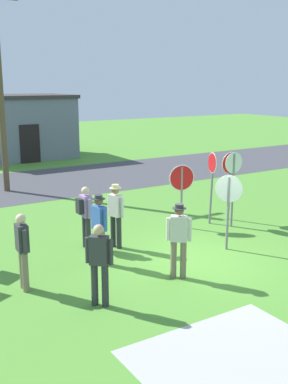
{
  "coord_description": "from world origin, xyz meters",
  "views": [
    {
      "loc": [
        -6.98,
        -8.64,
        4.36
      ],
      "look_at": [
        -0.13,
        2.29,
        1.3
      ],
      "focal_mm": 43.58,
      "sensor_mm": 36.0,
      "label": 1
    }
  ],
  "objects_px": {
    "stop_sign_rear_left": "(212,177)",
    "person_on_left": "(23,248)",
    "stop_sign_center_cluster": "(233,177)",
    "person_holding_notes": "(99,225)",
    "person_in_teal": "(116,212)",
    "stop_sign_low_front": "(228,199)",
    "stop_sign_tallest": "(231,174)",
    "person_in_blue": "(85,213)",
    "stop_sign_leaning_left": "(182,185)",
    "utility_pole": "(0,86)",
    "person_in_dark_shirt": "(179,236)",
    "person_near_signs": "(99,261)"
  },
  "relations": [
    {
      "from": "person_in_dark_shirt",
      "to": "stop_sign_tallest",
      "type": "bearing_deg",
      "value": 34.7
    },
    {
      "from": "stop_sign_leaning_left",
      "to": "person_holding_notes",
      "type": "relative_size",
      "value": 1.12
    },
    {
      "from": "utility_pole",
      "to": "stop_sign_low_front",
      "type": "bearing_deg",
      "value": -73.17
    },
    {
      "from": "stop_sign_center_cluster",
      "to": "stop_sign_rear_left",
      "type": "distance_m",
      "value": 0.68
    },
    {
      "from": "person_near_signs",
      "to": "stop_sign_leaning_left",
      "type": "bearing_deg",
      "value": 36.68
    },
    {
      "from": "stop_sign_rear_left",
      "to": "person_on_left",
      "type": "distance_m",
      "value": 6.72
    },
    {
      "from": "utility_pole",
      "to": "stop_sign_center_cluster",
      "type": "xyz_separation_m",
      "value": [
        4.49,
        -8.5,
        -2.66
      ]
    },
    {
      "from": "stop_sign_leaning_left",
      "to": "person_in_teal",
      "type": "distance_m",
      "value": 2.63
    },
    {
      "from": "stop_sign_leaning_left",
      "to": "stop_sign_rear_left",
      "type": "xyz_separation_m",
      "value": [
        1.02,
        -0.17,
        0.18
      ]
    },
    {
      "from": "stop_sign_leaning_left",
      "to": "stop_sign_tallest",
      "type": "bearing_deg",
      "value": -5.88
    },
    {
      "from": "stop_sign_low_front",
      "to": "person_holding_notes",
      "type": "relative_size",
      "value": 1.16
    },
    {
      "from": "stop_sign_rear_left",
      "to": "person_in_dark_shirt",
      "type": "height_order",
      "value": "stop_sign_rear_left"
    },
    {
      "from": "stop_sign_low_front",
      "to": "stop_sign_rear_left",
      "type": "distance_m",
      "value": 2.34
    },
    {
      "from": "stop_sign_rear_left",
      "to": "person_in_blue",
      "type": "bearing_deg",
      "value": 179.7
    },
    {
      "from": "person_holding_notes",
      "to": "person_in_dark_shirt",
      "type": "xyz_separation_m",
      "value": [
        1.13,
        -1.7,
        0.0
      ]
    },
    {
      "from": "stop_sign_low_front",
      "to": "person_in_blue",
      "type": "xyz_separation_m",
      "value": [
        -3.15,
        2.06,
        -0.39
      ]
    },
    {
      "from": "person_near_signs",
      "to": "person_in_blue",
      "type": "xyz_separation_m",
      "value": [
        1.17,
        3.16,
        0.03
      ]
    },
    {
      "from": "stop_sign_low_front",
      "to": "stop_sign_center_cluster",
      "type": "bearing_deg",
      "value": 44.24
    },
    {
      "from": "person_holding_notes",
      "to": "person_in_blue",
      "type": "xyz_separation_m",
      "value": [
        0.18,
        1.17,
        -0.0
      ]
    },
    {
      "from": "utility_pole",
      "to": "person_holding_notes",
      "type": "distance_m",
      "value": 9.62
    },
    {
      "from": "person_on_left",
      "to": "person_near_signs",
      "type": "bearing_deg",
      "value": -55.72
    },
    {
      "from": "person_in_dark_shirt",
      "to": "stop_sign_center_cluster",
      "type": "bearing_deg",
      "value": 31.6
    },
    {
      "from": "stop_sign_center_cluster",
      "to": "person_in_teal",
      "type": "height_order",
      "value": "stop_sign_center_cluster"
    },
    {
      "from": "stop_sign_rear_left",
      "to": "person_in_blue",
      "type": "height_order",
      "value": "stop_sign_rear_left"
    },
    {
      "from": "stop_sign_leaning_left",
      "to": "stop_sign_tallest",
      "type": "distance_m",
      "value": 1.81
    },
    {
      "from": "person_holding_notes",
      "to": "person_near_signs",
      "type": "height_order",
      "value": "person_holding_notes"
    },
    {
      "from": "person_on_left",
      "to": "person_near_signs",
      "type": "height_order",
      "value": "same"
    },
    {
      "from": "stop_sign_center_cluster",
      "to": "stop_sign_rear_left",
      "type": "xyz_separation_m",
      "value": [
        -0.33,
        0.59,
        -0.04
      ]
    },
    {
      "from": "stop_sign_tallest",
      "to": "person_holding_notes",
      "type": "bearing_deg",
      "value": -167.72
    },
    {
      "from": "stop_sign_tallest",
      "to": "person_on_left",
      "type": "height_order",
      "value": "stop_sign_tallest"
    },
    {
      "from": "utility_pole",
      "to": "person_in_teal",
      "type": "bearing_deg",
      "value": -86.01
    },
    {
      "from": "stop_sign_tallest",
      "to": "person_in_dark_shirt",
      "type": "relative_size",
      "value": 1.28
    },
    {
      "from": "stop_sign_low_front",
      "to": "person_near_signs",
      "type": "distance_m",
      "value": 4.48
    },
    {
      "from": "stop_sign_center_cluster",
      "to": "utility_pole",
      "type": "bearing_deg",
      "value": 117.83
    },
    {
      "from": "stop_sign_tallest",
      "to": "person_in_dark_shirt",
      "type": "distance_m",
      "value": 5.02
    },
    {
      "from": "person_in_blue",
      "to": "stop_sign_low_front",
      "type": "bearing_deg",
      "value": -33.16
    },
    {
      "from": "stop_sign_rear_left",
      "to": "person_near_signs",
      "type": "relative_size",
      "value": 1.34
    },
    {
      "from": "person_in_dark_shirt",
      "to": "person_on_left",
      "type": "bearing_deg",
      "value": 158.56
    },
    {
      "from": "person_in_blue",
      "to": "stop_sign_tallest",
      "type": "bearing_deg",
      "value": -0.37
    },
    {
      "from": "person_near_signs",
      "to": "person_in_blue",
      "type": "height_order",
      "value": "same"
    },
    {
      "from": "stop_sign_center_cluster",
      "to": "person_in_teal",
      "type": "xyz_separation_m",
      "value": [
        -3.91,
        0.24,
        -0.56
      ]
    },
    {
      "from": "stop_sign_low_front",
      "to": "person_on_left",
      "type": "bearing_deg",
      "value": 175.46
    },
    {
      "from": "person_on_left",
      "to": "stop_sign_leaning_left",
      "type": "bearing_deg",
      "value": 18.01
    },
    {
      "from": "stop_sign_leaning_left",
      "to": "stop_sign_tallest",
      "type": "relative_size",
      "value": 0.88
    },
    {
      "from": "utility_pole",
      "to": "stop_sign_center_cluster",
      "type": "relative_size",
      "value": 3.48
    },
    {
      "from": "stop_sign_center_cluster",
      "to": "person_holding_notes",
      "type": "xyz_separation_m",
      "value": [
        -4.8,
        -0.56,
        -0.56
      ]
    },
    {
      "from": "person_in_dark_shirt",
      "to": "person_in_teal",
      "type": "height_order",
      "value": "same"
    },
    {
      "from": "stop_sign_tallest",
      "to": "person_holding_notes",
      "type": "relative_size",
      "value": 1.28
    },
    {
      "from": "person_on_left",
      "to": "person_in_blue",
      "type": "height_order",
      "value": "same"
    },
    {
      "from": "stop_sign_leaning_left",
      "to": "person_on_left",
      "type": "height_order",
      "value": "stop_sign_leaning_left"
    }
  ]
}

